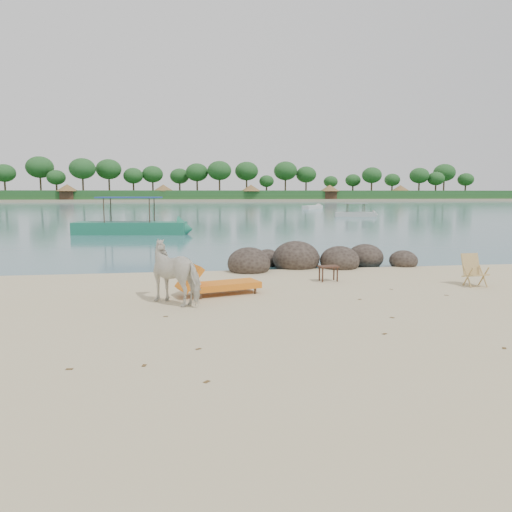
{
  "coord_description": "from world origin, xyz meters",
  "views": [
    {
      "loc": [
        -2.53,
        -9.74,
        2.51
      ],
      "look_at": [
        -0.77,
        2.0,
        1.0
      ],
      "focal_mm": 35.0,
      "sensor_mm": 36.0,
      "label": 1
    }
  ],
  "objects_px": {
    "cow": "(178,273)",
    "deck_chair": "(476,272)",
    "lounge_chair": "(224,282)",
    "side_table": "(328,275)",
    "boat_near": "(129,203)",
    "boulders": "(312,261)"
  },
  "relations": [
    {
      "from": "cow",
      "to": "deck_chair",
      "type": "distance_m",
      "value": 7.87
    },
    {
      "from": "lounge_chair",
      "to": "side_table",
      "type": "bearing_deg",
      "value": 7.25
    },
    {
      "from": "boat_near",
      "to": "side_table",
      "type": "bearing_deg",
      "value": -60.25
    },
    {
      "from": "boulders",
      "to": "side_table",
      "type": "relative_size",
      "value": 12.18
    },
    {
      "from": "deck_chair",
      "to": "boat_near",
      "type": "distance_m",
      "value": 22.42
    },
    {
      "from": "lounge_chair",
      "to": "deck_chair",
      "type": "relative_size",
      "value": 2.55
    },
    {
      "from": "boulders",
      "to": "lounge_chair",
      "type": "xyz_separation_m",
      "value": [
        -3.32,
        -4.17,
        0.1
      ]
    },
    {
      "from": "cow",
      "to": "boat_near",
      "type": "distance_m",
      "value": 20.62
    },
    {
      "from": "boulders",
      "to": "boat_near",
      "type": "height_order",
      "value": "boat_near"
    },
    {
      "from": "cow",
      "to": "side_table",
      "type": "xyz_separation_m",
      "value": [
        4.17,
        2.14,
        -0.49
      ]
    },
    {
      "from": "boulders",
      "to": "lounge_chair",
      "type": "relative_size",
      "value": 3.0
    },
    {
      "from": "boulders",
      "to": "lounge_chair",
      "type": "distance_m",
      "value": 5.33
    },
    {
      "from": "lounge_chair",
      "to": "boat_near",
      "type": "bearing_deg",
      "value": 85.26
    },
    {
      "from": "boulders",
      "to": "side_table",
      "type": "distance_m",
      "value": 2.82
    },
    {
      "from": "lounge_chair",
      "to": "deck_chair",
      "type": "height_order",
      "value": "deck_chair"
    },
    {
      "from": "lounge_chair",
      "to": "boat_near",
      "type": "xyz_separation_m",
      "value": [
        -4.15,
        19.59,
        1.53
      ]
    },
    {
      "from": "deck_chair",
      "to": "boat_near",
      "type": "height_order",
      "value": "boat_near"
    },
    {
      "from": "side_table",
      "to": "cow",
      "type": "bearing_deg",
      "value": -156.95
    },
    {
      "from": "cow",
      "to": "side_table",
      "type": "height_order",
      "value": "cow"
    },
    {
      "from": "cow",
      "to": "boat_near",
      "type": "height_order",
      "value": "boat_near"
    },
    {
      "from": "boulders",
      "to": "boat_near",
      "type": "relative_size",
      "value": 0.85
    },
    {
      "from": "deck_chair",
      "to": "boat_near",
      "type": "bearing_deg",
      "value": 115.19
    }
  ]
}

